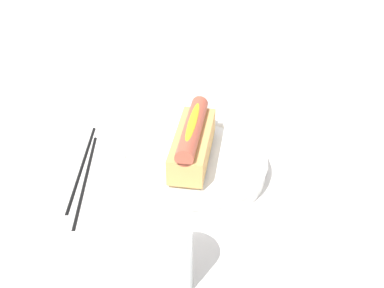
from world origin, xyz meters
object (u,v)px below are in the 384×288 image
object	(u,v)px
water_glass	(162,258)
chopstick_far	(81,166)
serving_bowl	(192,163)
chopstick_near	(85,178)
hotdog_front	(192,140)

from	to	relation	value
water_glass	chopstick_far	world-z (taller)	water_glass
water_glass	serving_bowl	bearing A→B (deg)	172.03
serving_bowl	chopstick_near	world-z (taller)	serving_bowl
chopstick_far	chopstick_near	bearing A→B (deg)	20.80
hotdog_front	chopstick_near	xyz separation A→B (m)	(0.02, -0.16, -0.06)
hotdog_front	water_glass	world-z (taller)	hotdog_front
chopstick_near	chopstick_far	size ratio (longest dim) A/B	1.00
water_glass	chopstick_far	distance (m)	0.27
water_glass	chopstick_far	xyz separation A→B (m)	(-0.22, -0.14, -0.04)
serving_bowl	water_glass	bearing A→B (deg)	-7.97
serving_bowl	water_glass	distance (m)	0.22
serving_bowl	hotdog_front	distance (m)	0.04
chopstick_near	serving_bowl	bearing A→B (deg)	93.91
water_glass	chopstick_far	bearing A→B (deg)	-147.18
chopstick_near	chopstick_far	world-z (taller)	same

